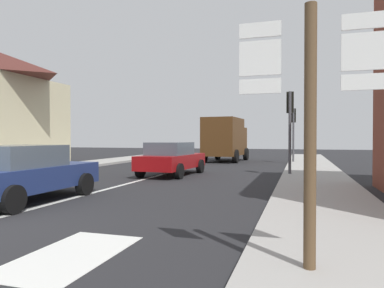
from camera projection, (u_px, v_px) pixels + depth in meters
ground_plane at (165, 174)px, 16.36m from camera, size 80.00×80.00×0.00m
sidewalk_right at (317, 183)px, 12.55m from camera, size 2.59×44.00×0.14m
sidewalk_left at (16, 173)px, 16.35m from camera, size 2.59×44.00×0.14m
lane_centre_stripe at (123, 185)px, 12.54m from camera, size 0.16×12.00×0.01m
lane_turn_arrow at (71, 255)px, 5.00m from camera, size 1.20×2.20×0.01m
sedan_near at (23, 173)px, 9.19m from camera, size 1.97×4.20×1.47m
sedan_far at (172, 158)px, 15.84m from camera, size 2.13×4.28×1.47m
delivery_truck at (225, 138)px, 25.31m from camera, size 2.71×5.11×3.05m
route_sign_post at (310, 116)px, 4.11m from camera, size 1.66×0.14×3.20m
traffic_light_near_right at (290, 114)px, 15.25m from camera, size 0.30×0.49×3.64m
traffic_light_far_right at (293, 123)px, 23.14m from camera, size 0.30×0.49×3.58m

